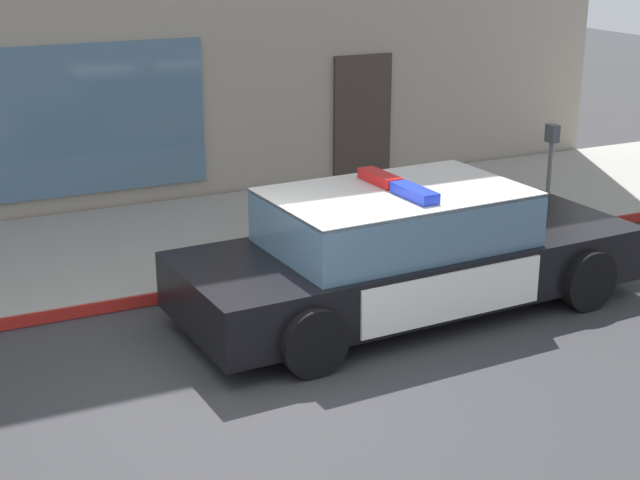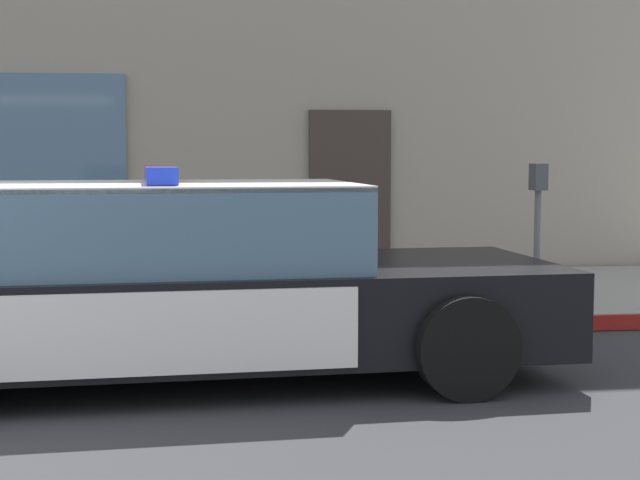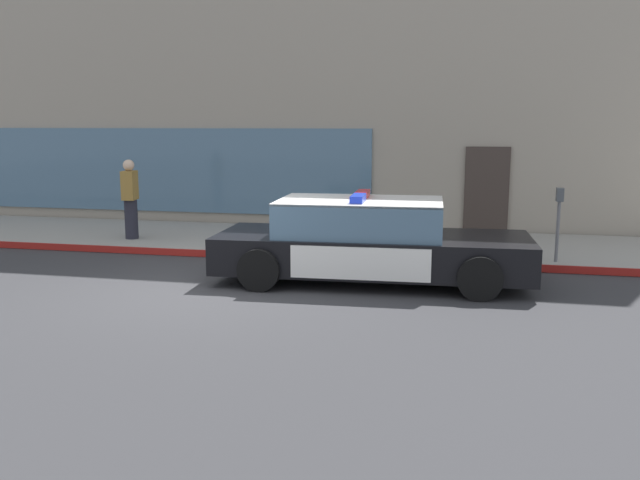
{
  "view_description": "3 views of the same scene",
  "coord_description": "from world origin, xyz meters",
  "views": [
    {
      "loc": [
        -2.63,
        -7.26,
        4.07
      ],
      "look_at": [
        1.91,
        2.19,
        0.55
      ],
      "focal_mm": 53.42,
      "sensor_mm": 36.0,
      "label": 1
    },
    {
      "loc": [
        2.42,
        -5.73,
        1.59
      ],
      "look_at": [
        3.5,
        1.81,
        0.9
      ],
      "focal_mm": 54.64,
      "sensor_mm": 36.0,
      "label": 2
    },
    {
      "loc": [
        3.94,
        -9.62,
        2.62
      ],
      "look_at": [
        1.45,
        1.79,
        0.55
      ],
      "focal_mm": 37.0,
      "sensor_mm": 36.0,
      "label": 3
    }
  ],
  "objects": [
    {
      "name": "parking_meter",
      "position": [
        5.62,
        2.7,
        1.08
      ],
      "size": [
        0.12,
        0.18,
        1.34
      ],
      "color": "slate",
      "rests_on": "sidewalk"
    },
    {
      "name": "police_cruiser",
      "position": [
        2.43,
        1.1,
        0.68
      ],
      "size": [
        5.24,
        2.27,
        1.49
      ],
      "rotation": [
        0.0,
        0.0,
        0.05
      ],
      "color": "black",
      "rests_on": "ground"
    },
    {
      "name": "curb_red_paint",
      "position": [
        0.0,
        2.41,
        0.08
      ],
      "size": [
        28.8,
        0.04,
        0.14
      ],
      "primitive_type": "cube",
      "color": "maroon",
      "rests_on": "ground"
    },
    {
      "name": "ground",
      "position": [
        0.0,
        0.0,
        0.0
      ],
      "size": [
        48.0,
        48.0,
        0.0
      ],
      "primitive_type": "plane",
      "color": "#303033"
    },
    {
      "name": "sidewalk",
      "position": [
        0.0,
        4.17,
        0.07
      ],
      "size": [
        48.0,
        3.48,
        0.15
      ],
      "primitive_type": "cube",
      "color": "gray",
      "rests_on": "ground"
    },
    {
      "name": "fire_hydrant",
      "position": [
        3.2,
        2.73,
        0.5
      ],
      "size": [
        0.34,
        0.39,
        0.73
      ],
      "color": "silver",
      "rests_on": "sidewalk"
    }
  ]
}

